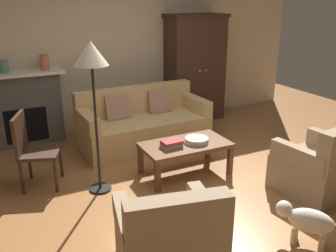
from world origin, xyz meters
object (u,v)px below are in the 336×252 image
armchair_near_right (319,168)px  dog (307,220)px  armoire (195,68)px  side_chair_wooden (31,146)px  floor_lamp (92,63)px  fruit_bowl (197,140)px  coffee_table (185,147)px  mantel_vase_jade (4,67)px  fireplace (23,108)px  mantel_vase_terracotta (45,62)px  armchair_near_left (169,244)px  couch (143,125)px  book_stack (172,144)px

armchair_near_right → dog: armchair_near_right is taller
armoire → side_chair_wooden: bearing=-154.9°
armoire → floor_lamp: size_ratio=1.09×
fruit_bowl → coffee_table: bearing=165.0°
fruit_bowl → armchair_near_right: armchair_near_right is taller
mantel_vase_jade → floor_lamp: 2.09m
side_chair_wooden → floor_lamp: size_ratio=0.52×
armoire → side_chair_wooden: 3.37m
armchair_near_right → dog: size_ratio=1.81×
fireplace → dog: size_ratio=2.60×
mantel_vase_terracotta → fireplace: bearing=177.3°
armchair_near_left → dog: (1.31, -0.17, -0.07)m
couch → armchair_near_right: bearing=-61.3°
armoire → mantel_vase_terracotta: bearing=178.7°
couch → mantel_vase_jade: (-1.78, 0.85, 0.89)m
armoire → floor_lamp: armoire is taller
armchair_near_left → dog: bearing=-7.4°
mantel_vase_terracotta → floor_lamp: bearing=-83.6°
book_stack → armchair_near_left: (-0.80, -1.52, -0.15)m
book_stack → armchair_near_left: 1.72m
fireplace → floor_lamp: size_ratio=0.73×
mantel_vase_terracotta → side_chair_wooden: mantel_vase_terracotta is taller
mantel_vase_jade → armchair_near_right: bearing=-45.9°
dog → fruit_bowl: bearing=95.4°
coffee_table → mantel_vase_jade: (-1.87, 2.00, 0.84)m
mantel_vase_jade → armchair_near_left: size_ratio=0.20×
couch → side_chair_wooden: (-1.67, -0.63, 0.19)m
book_stack → armchair_near_left: armchair_near_left is taller
couch → armchair_near_left: armchair_near_left is taller
coffee_table → armchair_near_right: armchair_near_right is taller
fireplace → side_chair_wooden: (-0.07, -1.50, -0.06)m
side_chair_wooden → dog: bearing=-47.4°
couch → side_chair_wooden: bearing=-159.3°
fireplace → dog: 4.26m
coffee_table → armchair_near_left: armchair_near_left is taller
armchair_near_left → side_chair_wooden: size_ratio=1.01×
mantel_vase_terracotta → side_chair_wooden: 1.71m
coffee_table → fruit_bowl: size_ratio=3.65×
fruit_bowl → mantel_vase_jade: bearing=134.7°
mantel_vase_jade → side_chair_wooden: 1.64m
coffee_table → book_stack: bearing=-169.2°
fireplace → armchair_near_left: (0.68, -3.58, -0.25)m
mantel_vase_terracotta → armchair_near_right: size_ratio=0.26×
book_stack → armchair_near_left: bearing=-117.6°
side_chair_wooden → coffee_table: bearing=-16.4°
fruit_bowl → couch: bearing=101.3°
armchair_near_left → coffee_table: bearing=57.0°
floor_lamp → armoire: bearing=38.2°
armoire → dog: size_ratio=3.87×
dog → floor_lamp: bearing=127.7°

